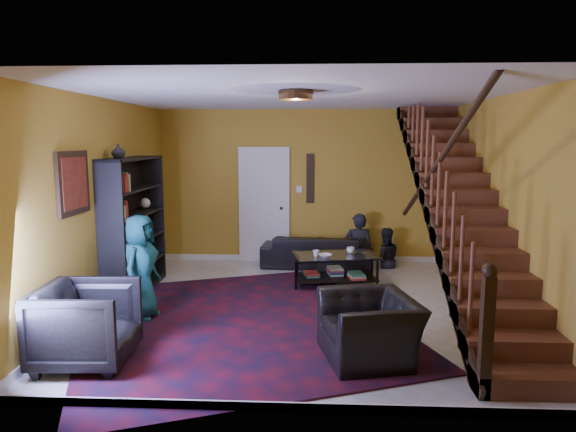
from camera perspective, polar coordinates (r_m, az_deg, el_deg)
name	(u,v)px	position (r m, az deg, el deg)	size (l,w,h in m)	color
floor	(297,307)	(7.06, 1.03, -10.10)	(5.50, 5.50, 0.00)	beige
room	(218,277)	(8.45, -7.80, -6.69)	(5.50, 5.50, 5.50)	#AC8A26
staircase	(461,206)	(7.01, 18.68, 1.07)	(0.95, 5.02, 3.18)	brown
bookshelf	(135,228)	(7.85, -16.65, -1.31)	(0.35, 1.80, 2.00)	black
door	(264,206)	(9.54, -2.66, 1.06)	(0.82, 0.05, 2.05)	silver
framed_picture	(73,183)	(6.44, -22.75, 3.39)	(0.04, 0.74, 0.74)	maroon
wall_hanging	(310,178)	(9.45, 2.48, 4.20)	(0.14, 0.03, 0.90)	black
ceiling_fixture	(296,95)	(5.92, 0.86, 13.26)	(0.40, 0.40, 0.10)	#3F2814
rug	(237,322)	(6.51, -5.72, -11.67)	(3.65, 4.17, 0.02)	#460C17
sofa	(317,251)	(9.20, 3.20, -3.90)	(1.94, 0.76, 0.57)	black
armchair_left	(87,325)	(5.61, -21.47, -11.17)	(0.89, 0.91, 0.83)	black
armchair_right	(369,328)	(5.45, 9.02, -12.22)	(1.01, 0.88, 0.66)	black
person_adult_a	(358,252)	(9.29, 7.81, -4.00)	(0.52, 0.34, 1.42)	black
person_adult_b	(385,260)	(9.37, 10.72, -4.78)	(0.56, 0.44, 1.15)	black
person_child	(140,267)	(6.71, -16.08, -5.49)	(0.65, 0.42, 1.33)	#165656
coffee_table	(335,267)	(8.06, 5.30, -5.69)	(1.40, 0.99, 0.49)	black
cup_a	(351,250)	(8.12, 6.97, -3.79)	(0.12, 0.12, 0.10)	#999999
cup_b	(316,253)	(7.86, 3.14, -4.15)	(0.10, 0.10, 0.10)	#999999
bowl	(325,256)	(7.81, 4.15, -4.42)	(0.20, 0.20, 0.05)	#999999
vase	(118,151)	(7.27, -18.34, 6.84)	(0.18, 0.18, 0.19)	#999999
popcorn_bucket	(124,317)	(6.69, -17.79, -10.65)	(0.14, 0.14, 0.16)	red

